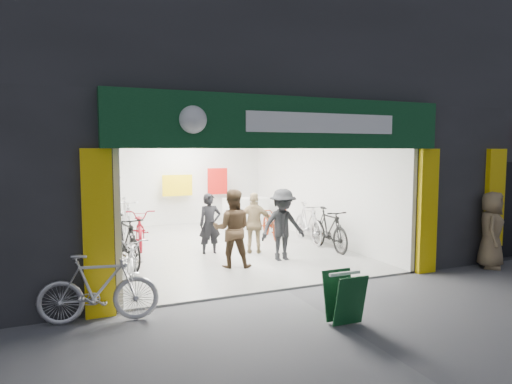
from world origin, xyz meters
TOP-DOWN VIEW (x-y plane):
  - ground at (0.00, 0.00)m, footprint 60.00×60.00m
  - building at (0.91, 4.99)m, footprint 17.00×10.27m
  - bike_left_front at (-2.50, 1.75)m, footprint 0.86×1.81m
  - bike_left_midfront at (-2.50, 2.89)m, footprint 0.89×2.01m
  - bike_left_midback at (-1.87, 4.76)m, footprint 0.97×2.10m
  - bike_left_back at (-2.04, 6.20)m, footprint 0.56×1.97m
  - bike_right_front at (2.50, 2.53)m, footprint 0.61×1.87m
  - bike_right_mid at (1.80, 4.49)m, footprint 0.91×1.84m
  - bike_right_back at (2.50, 3.61)m, footprint 0.77×1.93m
  - parked_bike at (-3.29, -0.30)m, footprint 1.81×0.81m
  - customer_a at (-0.44, 3.26)m, footprint 0.56×0.37m
  - customer_b at (-0.37, 1.87)m, footprint 1.02×0.92m
  - customer_c at (0.90, 1.96)m, footprint 1.11×0.66m
  - customer_d at (0.58, 2.86)m, footprint 0.97×0.72m
  - pedestrian_near at (4.85, -0.30)m, footprint 0.97×0.94m
  - sandwich_board at (0.05, -1.79)m, footprint 0.52×0.51m

SIDE VIEW (x-z plane):
  - ground at x=0.00m, z-range 0.00..0.00m
  - sandwich_board at x=0.05m, z-range 0.04..0.80m
  - bike_left_front at x=-2.50m, z-range 0.00..0.91m
  - bike_right_mid at x=1.80m, z-range 0.00..0.92m
  - parked_bike at x=-3.29m, z-range 0.00..1.05m
  - bike_left_midback at x=-1.87m, z-range 0.00..1.06m
  - bike_right_front at x=2.50m, z-range 0.00..1.11m
  - bike_right_back at x=2.50m, z-range 0.00..1.13m
  - bike_left_midfront at x=-2.50m, z-range 0.00..1.17m
  - bike_left_back at x=-2.04m, z-range 0.00..1.19m
  - customer_a at x=-0.44m, z-range 0.00..1.52m
  - customer_d at x=0.58m, z-range 0.00..1.54m
  - pedestrian_near at x=4.85m, z-range 0.00..1.67m
  - customer_c at x=0.90m, z-range 0.00..1.69m
  - customer_b at x=-0.37m, z-range 0.00..1.73m
  - building at x=0.91m, z-range 0.31..8.31m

